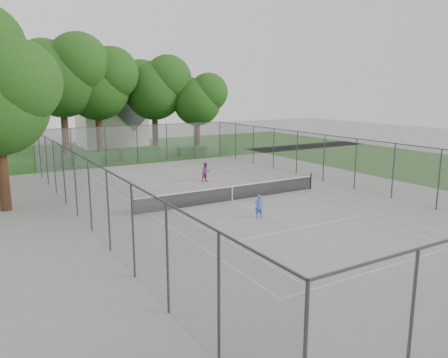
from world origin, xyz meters
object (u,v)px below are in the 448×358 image
tennis_net (232,193)px  girl_player (259,206)px  house (111,115)px  woman_player (206,172)px

tennis_net → girl_player: 3.89m
house → girl_player: bearing=-94.0°
tennis_net → girl_player: (-0.69, -3.82, 0.12)m
girl_player → woman_player: 9.97m
house → girl_player: house is taller
girl_player → house: bearing=-79.0°
girl_player → tennis_net: bearing=-85.3°
house → girl_player: 34.84m
house → woman_player: size_ratio=6.38×
girl_player → woman_player: woman_player is taller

